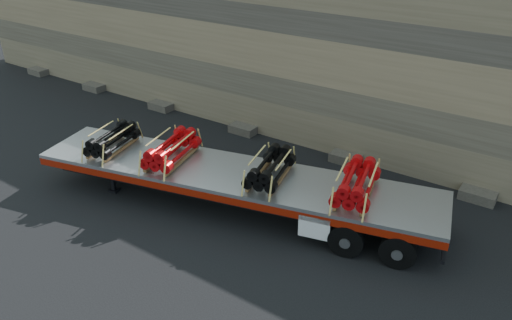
{
  "coord_description": "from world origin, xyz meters",
  "views": [
    {
      "loc": [
        8.92,
        -11.81,
        9.27
      ],
      "look_at": [
        0.74,
        0.22,
        1.66
      ],
      "focal_mm": 35.0,
      "sensor_mm": 36.0,
      "label": 1
    }
  ],
  "objects_px": {
    "bundle_midfront": "(171,150)",
    "bundle_rear": "(356,184)",
    "bundle_front": "(112,140)",
    "trailer": "(233,190)",
    "bundle_midrear": "(270,169)"
  },
  "relations": [
    {
      "from": "bundle_midfront",
      "to": "bundle_rear",
      "type": "height_order",
      "value": "bundle_rear"
    },
    {
      "from": "bundle_front",
      "to": "bundle_midfront",
      "type": "distance_m",
      "value": 2.38
    },
    {
      "from": "trailer",
      "to": "bundle_rear",
      "type": "height_order",
      "value": "bundle_rear"
    },
    {
      "from": "trailer",
      "to": "bundle_rear",
      "type": "bearing_deg",
      "value": -0.0
    },
    {
      "from": "trailer",
      "to": "bundle_midfront",
      "type": "distance_m",
      "value": 2.48
    },
    {
      "from": "bundle_rear",
      "to": "trailer",
      "type": "bearing_deg",
      "value": 180.0
    },
    {
      "from": "bundle_rear",
      "to": "bundle_midrear",
      "type": "bearing_deg",
      "value": 180.0
    },
    {
      "from": "bundle_midrear",
      "to": "bundle_midfront",
      "type": "bearing_deg",
      "value": 180.0
    },
    {
      "from": "trailer",
      "to": "bundle_midrear",
      "type": "distance_m",
      "value": 1.68
    },
    {
      "from": "bundle_midrear",
      "to": "trailer",
      "type": "bearing_deg",
      "value": 180.0
    },
    {
      "from": "trailer",
      "to": "bundle_midfront",
      "type": "height_order",
      "value": "bundle_midfront"
    },
    {
      "from": "trailer",
      "to": "bundle_midrear",
      "type": "height_order",
      "value": "bundle_midrear"
    },
    {
      "from": "bundle_midrear",
      "to": "bundle_rear",
      "type": "height_order",
      "value": "bundle_rear"
    },
    {
      "from": "bundle_midfront",
      "to": "bundle_rear",
      "type": "relative_size",
      "value": 1.0
    },
    {
      "from": "trailer",
      "to": "bundle_midfront",
      "type": "relative_size",
      "value": 6.04
    }
  ]
}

